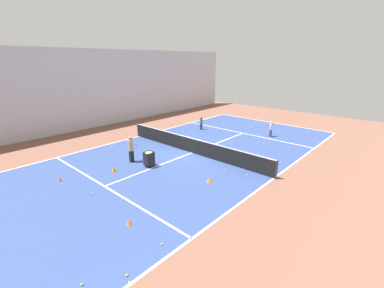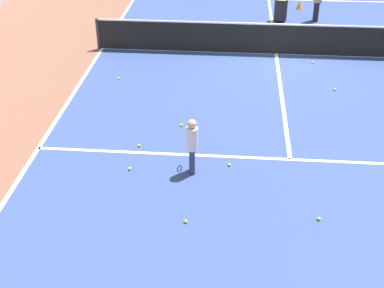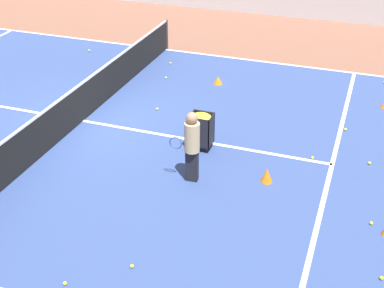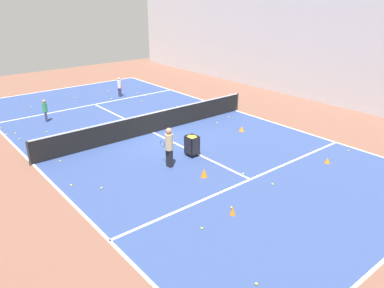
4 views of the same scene
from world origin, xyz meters
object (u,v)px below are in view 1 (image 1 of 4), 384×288
Objects in this scene: ball_cart at (149,156)px; training_cone_1 at (129,222)px; coach_at_net at (131,147)px; training_cone_0 at (114,169)px; player_near_baseline at (271,128)px; child_midcourt at (201,122)px; tennis_net at (192,145)px.

ball_cart is 5.63m from training_cone_1.
coach_at_net reaches higher than training_cone_0.
coach_at_net is at bearing -36.43° from training_cone_1.
training_cone_1 is at bearing 0.04° from player_near_baseline.
child_midcourt reaches higher than ball_cart.
player_near_baseline is at bearing -84.78° from training_cone_1.
ball_cart is at bearing -18.33° from player_near_baseline.
player_near_baseline reaches higher than training_cone_1.
player_near_baseline reaches higher than training_cone_0.
child_midcourt is at bearing -77.50° from training_cone_0.
coach_at_net reaches higher than child_midcourt.
training_cone_1 is (-1.35, 14.73, -0.63)m from player_near_baseline.
training_cone_0 is at bearing 63.62° from ball_cart.
training_cone_1 is (-4.73, 2.28, -0.05)m from training_cone_0.
ball_cart is at bearing -116.38° from training_cone_0.
child_midcourt is (1.82, -8.79, -0.24)m from coach_at_net.
player_near_baseline is 10.92m from ball_cart.
ball_cart is at bearing 34.88° from child_midcourt.
training_cone_0 is at bearing -20.40° from player_near_baseline.
tennis_net is 4.07m from coach_at_net.
player_near_baseline is at bearing -103.15° from ball_cart.
training_cone_0 is 5.25m from training_cone_1.
coach_at_net is at bearing -72.91° from training_cone_0.
coach_at_net is (3.87, 10.88, 0.20)m from player_near_baseline.
child_midcourt is 14.47m from training_cone_1.
child_midcourt is 9.12m from ball_cart.
training_cone_0 is (-2.30, 10.36, -0.53)m from child_midcourt.
coach_at_net is 8.98m from child_midcourt.
player_near_baseline is at bearing -106.89° from tennis_net.
player_near_baseline reaches higher than child_midcourt.
training_cone_1 is at bearing 115.14° from tennis_net.
tennis_net reaches higher than training_cone_0.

